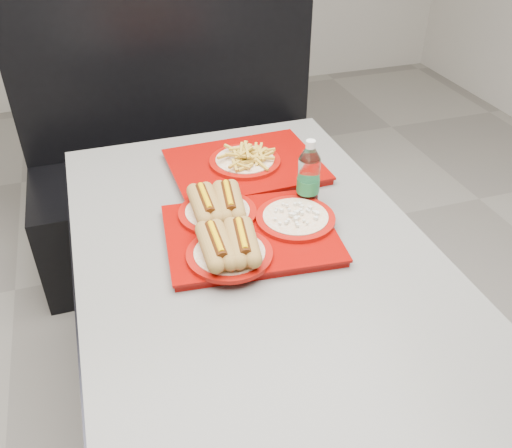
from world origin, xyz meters
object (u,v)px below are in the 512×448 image
object	(u,v)px
tray_far	(245,163)
water_bottle	(308,178)
booth_bench	(181,168)
diner_table	(256,296)
tray_near	(243,228)

from	to	relation	value
tray_far	water_bottle	xyz separation A→B (m)	(0.11, -0.25, 0.06)
booth_bench	water_bottle	distance (m)	1.06
diner_table	tray_near	bearing A→B (deg)	108.75
booth_bench	tray_far	xyz separation A→B (m)	(0.09, -0.70, 0.37)
booth_bench	water_bottle	bearing A→B (deg)	-77.80
diner_table	booth_bench	bearing A→B (deg)	90.00
booth_bench	tray_far	distance (m)	0.80
booth_bench	tray_near	xyz separation A→B (m)	(-0.02, -1.04, 0.38)
tray_near	booth_bench	bearing A→B (deg)	89.03
diner_table	tray_near	size ratio (longest dim) A/B	3.01
tray_far	tray_near	bearing A→B (deg)	-107.65
diner_table	water_bottle	size ratio (longest dim) A/B	6.94
diner_table	tray_far	bearing A→B (deg)	76.91
diner_table	water_bottle	bearing A→B (deg)	36.71
water_bottle	diner_table	bearing A→B (deg)	-143.29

